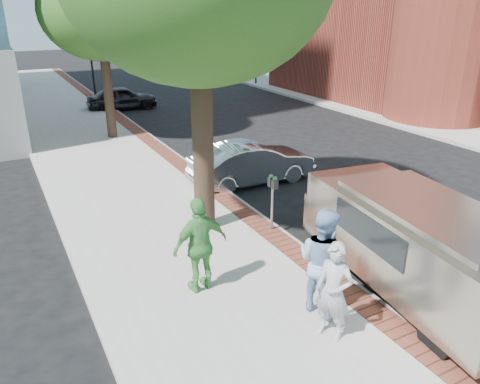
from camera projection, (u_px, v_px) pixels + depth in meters
ground at (262, 258)px, 10.94m from camera, size 120.00×120.00×0.00m
sidewalk at (113, 167)px, 16.80m from camera, size 5.00×60.00×0.15m
brick_strip at (171, 157)px, 17.73m from camera, size 0.60×60.00×0.01m
curb at (179, 157)px, 17.91m from camera, size 0.10×60.00×0.15m
sidewalk_far at (427, 120)px, 23.80m from camera, size 5.00×60.00×0.15m
signal_near at (92, 62)px, 28.49m from camera, size 0.70×0.15×3.80m
signal_far at (256, 54)px, 33.57m from camera, size 0.70×0.15×3.80m
tree_far at (100, 11)px, 18.56m from camera, size 4.80×4.80×7.14m
parking_meter at (273, 191)px, 11.61m from camera, size 0.12×0.32×1.47m
person_gray at (334, 292)px, 7.82m from camera, size 0.67×0.78×1.79m
person_officer at (322, 261)px, 8.52m from camera, size 1.05×1.19×2.05m
person_green at (200, 245)px, 9.14m from camera, size 1.20×0.59×1.98m
sedan_silver at (252, 163)px, 15.33m from camera, size 4.19×1.47×1.38m
bg_car at (122, 98)px, 26.25m from camera, size 3.91×1.75×1.31m
van at (411, 239)px, 9.45m from camera, size 2.78×5.71×2.03m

